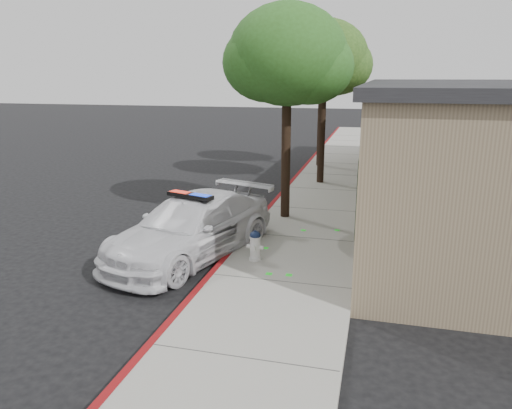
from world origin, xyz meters
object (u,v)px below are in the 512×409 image
(street_tree_near, at_px, (288,60))
(fire_hydrant, at_px, (255,245))
(street_tree_mid, at_px, (325,60))
(clapboard_building, at_px, (471,143))
(street_tree_far, at_px, (323,69))
(police_car, at_px, (191,227))

(street_tree_near, bearing_deg, fire_hydrant, -89.76)
(fire_hydrant, xyz_separation_m, street_tree_mid, (0.45, 9.22, 4.49))
(clapboard_building, distance_m, street_tree_far, 8.26)
(clapboard_building, distance_m, street_tree_mid, 6.29)
(fire_hydrant, height_order, street_tree_near, street_tree_near)
(fire_hydrant, relative_size, street_tree_mid, 0.11)
(street_tree_near, bearing_deg, clapboard_building, 34.66)
(street_tree_near, relative_size, street_tree_mid, 0.98)
(police_car, distance_m, fire_hydrant, 1.74)
(police_car, distance_m, street_tree_near, 5.74)
(street_tree_mid, bearing_deg, street_tree_far, 97.89)
(police_car, bearing_deg, street_tree_mid, 93.95)
(clapboard_building, xyz_separation_m, street_tree_far, (-5.96, 5.10, 2.60))
(street_tree_near, height_order, street_tree_far, street_tree_near)
(street_tree_far, bearing_deg, fire_hydrant, -89.66)
(police_car, height_order, street_tree_mid, street_tree_mid)
(street_tree_far, bearing_deg, street_tree_near, -89.61)
(street_tree_mid, bearing_deg, clapboard_building, -13.47)
(police_car, relative_size, fire_hydrant, 7.70)
(clapboard_building, bearing_deg, fire_hydrant, -126.62)
(street_tree_far, bearing_deg, police_car, -97.25)
(clapboard_building, relative_size, street_tree_mid, 3.24)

